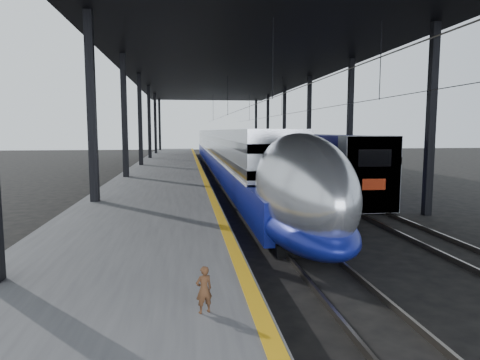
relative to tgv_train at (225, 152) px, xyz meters
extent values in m
plane|color=black|center=(-2.00, -27.72, -1.92)|extent=(160.00, 160.00, 0.00)
cube|color=#4C4C4F|center=(-5.50, -7.72, -1.42)|extent=(6.00, 80.00, 1.00)
cube|color=gold|center=(-2.70, -7.72, -0.92)|extent=(0.30, 80.00, 0.01)
cube|color=slate|center=(-0.72, -7.72, -1.84)|extent=(0.08, 80.00, 0.16)
cube|color=slate|center=(0.72, -7.72, -1.84)|extent=(0.08, 80.00, 0.16)
cube|color=slate|center=(4.28, -7.72, -1.84)|extent=(0.08, 80.00, 0.16)
cube|color=slate|center=(5.72, -7.72, -1.84)|extent=(0.08, 80.00, 0.16)
cube|color=black|center=(-7.80, -22.72, 2.58)|extent=(0.35, 0.35, 9.00)
cube|color=black|center=(7.60, -22.72, 2.58)|extent=(0.35, 0.35, 9.00)
cube|color=black|center=(-7.80, -12.72, 2.58)|extent=(0.35, 0.35, 9.00)
cube|color=black|center=(7.60, -12.72, 2.58)|extent=(0.35, 0.35, 9.00)
cube|color=black|center=(-7.80, -2.72, 2.58)|extent=(0.35, 0.35, 9.00)
cube|color=black|center=(7.60, -2.72, 2.58)|extent=(0.35, 0.35, 9.00)
cube|color=black|center=(-7.80, 7.28, 2.58)|extent=(0.35, 0.35, 9.00)
cube|color=black|center=(7.60, 7.28, 2.58)|extent=(0.35, 0.35, 9.00)
cube|color=black|center=(-7.80, 17.28, 2.58)|extent=(0.35, 0.35, 9.00)
cube|color=black|center=(7.60, 17.28, 2.58)|extent=(0.35, 0.35, 9.00)
cube|color=black|center=(-7.80, 27.28, 2.58)|extent=(0.35, 0.35, 9.00)
cube|color=black|center=(7.60, 27.28, 2.58)|extent=(0.35, 0.35, 9.00)
cube|color=black|center=(-0.10, -7.72, 7.33)|extent=(18.00, 75.00, 0.45)
cylinder|color=slate|center=(0.00, -7.72, 3.58)|extent=(0.03, 74.00, 0.03)
cylinder|color=slate|center=(5.00, -7.72, 3.58)|extent=(0.03, 74.00, 0.03)
cube|color=silver|center=(0.00, 4.02, 0.28)|extent=(2.77, 57.00, 3.82)
cube|color=navy|center=(0.00, 2.52, -0.92)|extent=(2.85, 62.00, 1.48)
cube|color=silver|center=(0.00, 4.02, -0.15)|extent=(2.87, 57.00, 0.10)
cube|color=black|center=(0.00, 4.02, 1.38)|extent=(2.81, 57.00, 0.40)
cube|color=black|center=(0.00, 4.02, 0.28)|extent=(2.81, 57.00, 0.40)
ellipsoid|color=silver|center=(0.00, -27.48, 0.13)|extent=(2.77, 8.40, 3.82)
ellipsoid|color=navy|center=(0.00, -27.48, -0.97)|extent=(2.85, 8.40, 1.63)
ellipsoid|color=black|center=(0.00, -30.08, 0.90)|extent=(1.43, 2.20, 0.86)
cube|color=black|center=(0.00, -27.48, -1.72)|extent=(2.10, 2.60, 0.40)
cube|color=black|center=(0.00, -5.48, -1.72)|extent=(2.10, 2.60, 0.40)
cube|color=navy|center=(5.00, -13.46, 0.01)|extent=(2.71, 18.00, 3.68)
cube|color=gray|center=(5.00, -21.86, 0.01)|extent=(2.76, 1.20, 3.72)
cube|color=black|center=(5.00, -22.48, 0.83)|extent=(1.64, 0.06, 0.82)
cube|color=#B52A0D|center=(5.00, -22.48, -0.42)|extent=(1.16, 0.06, 0.53)
cube|color=gray|center=(5.00, 5.54, 0.01)|extent=(2.71, 18.00, 3.68)
cube|color=gray|center=(5.00, 24.54, 0.01)|extent=(2.71, 18.00, 3.68)
cube|color=black|center=(5.00, -19.46, -1.74)|extent=(2.13, 2.40, 0.36)
cube|color=black|center=(5.00, 2.54, -1.74)|extent=(2.13, 2.40, 0.36)
imported|color=#4A2C18|center=(-3.62, -34.79, -0.52)|extent=(0.34, 0.29, 0.80)
camera|label=1|loc=(-3.91, -41.68, 2.11)|focal=32.00mm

